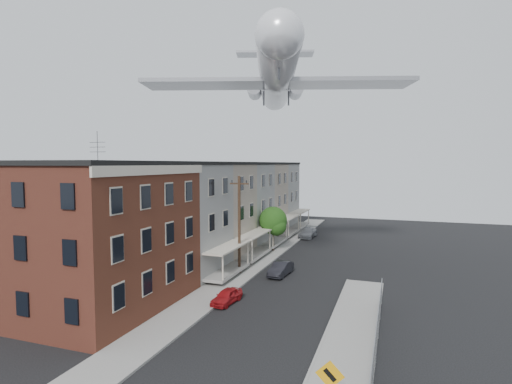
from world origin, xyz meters
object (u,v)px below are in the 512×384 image
at_px(utility_pole, 239,223).
at_px(car_near, 227,296).
at_px(car_far, 308,233).
at_px(airplane, 276,77).
at_px(warning_sign, 330,384).
at_px(street_tree, 274,222).
at_px(car_mid, 281,269).

distance_m(utility_pole, car_near, 8.83).
relative_size(car_far, airplane, 0.15).
bearing_deg(utility_pole, warning_sign, -59.52).
bearing_deg(warning_sign, airplane, 110.55).
height_order(car_near, airplane, airplane).
height_order(warning_sign, airplane, airplane).
distance_m(street_tree, car_far, 10.59).
xyz_separation_m(car_near, airplane, (-0.74, 15.03, 18.68)).
bearing_deg(car_far, airplane, -92.01).
height_order(warning_sign, street_tree, street_tree).
height_order(street_tree, airplane, airplane).
bearing_deg(warning_sign, car_near, 128.67).
bearing_deg(street_tree, car_near, -84.53).
distance_m(car_near, car_mid, 8.43).
relative_size(warning_sign, street_tree, 0.54).
distance_m(utility_pole, street_tree, 10.00).
height_order(utility_pole, car_near, utility_pole).
relative_size(car_mid, car_far, 0.81).
xyz_separation_m(street_tree, car_near, (1.67, -17.45, -2.92)).
relative_size(warning_sign, car_mid, 0.76).
xyz_separation_m(warning_sign, car_mid, (-7.46, 19.75, -1.27)).
height_order(warning_sign, car_far, warning_sign).
distance_m(car_mid, car_far, 19.32).
bearing_deg(street_tree, car_far, 79.57).
bearing_deg(utility_pole, car_far, 83.78).
bearing_deg(warning_sign, street_tree, 110.58).
relative_size(street_tree, car_far, 1.13).
xyz_separation_m(car_mid, airplane, (-2.48, 6.78, 18.60)).
bearing_deg(car_far, car_near, -88.17).
xyz_separation_m(warning_sign, utility_pole, (-11.20, 19.03, 2.79)).
distance_m(street_tree, car_mid, 10.22).
xyz_separation_m(car_far, airplane, (-0.92, -12.48, 18.54)).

